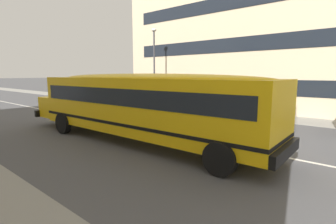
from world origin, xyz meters
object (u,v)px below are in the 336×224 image
at_px(school_bus, 139,102).
at_px(parked_car_dark_blue_past_driveway, 73,93).
at_px(street_lamp, 154,57).
at_px(parked_car_red_near_corner, 109,96).

distance_m(school_bus, parked_car_dark_blue_past_driveway, 19.20).
relative_size(school_bus, street_lamp, 1.91).
bearing_deg(parked_car_red_near_corner, parked_car_dark_blue_past_driveway, -175.45).
bearing_deg(parked_car_red_near_corner, school_bus, -31.48).
distance_m(parked_car_red_near_corner, street_lamp, 5.72).
distance_m(school_bus, street_lamp, 12.41).
relative_size(parked_car_red_near_corner, street_lamp, 0.58).
bearing_deg(parked_car_dark_blue_past_driveway, school_bus, -22.80).
bearing_deg(school_bus, parked_car_dark_blue_past_driveway, -23.03).
bearing_deg(street_lamp, parked_car_dark_blue_past_driveway, -167.44).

